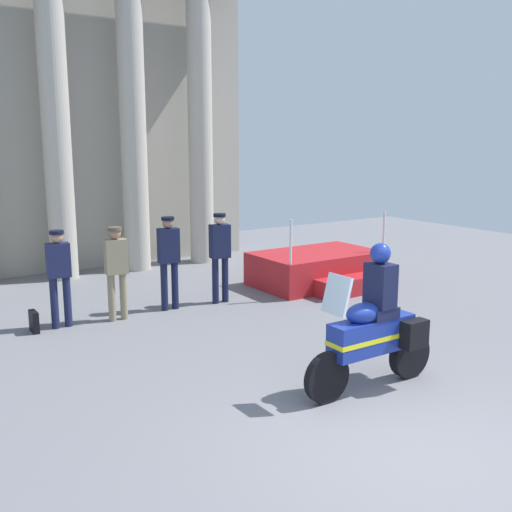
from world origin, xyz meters
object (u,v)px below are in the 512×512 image
officer_in_row_2 (169,255)px  officer_in_row_1 (116,266)px  officer_in_row_3 (220,250)px  motorcycle_with_rider (376,329)px  briefcase_on_ground (34,322)px  reviewing_stand (318,269)px  officer_in_row_0 (59,271)px

officer_in_row_2 → officer_in_row_1: bearing=11.6°
officer_in_row_3 → motorcycle_with_rider: bearing=90.5°
officer_in_row_1 → officer_in_row_2: size_ratio=0.95×
officer_in_row_3 → briefcase_on_ground: size_ratio=4.91×
officer_in_row_1 → reviewing_stand: bearing=-172.9°
reviewing_stand → officer_in_row_3: size_ratio=1.54×
reviewing_stand → officer_in_row_0: (-5.62, 0.03, 0.64)m
officer_in_row_1 → briefcase_on_ground: officer_in_row_1 is taller
officer_in_row_0 → briefcase_on_ground: bearing=7.6°
reviewing_stand → officer_in_row_1: bearing=-178.8°
officer_in_row_2 → reviewing_stand: bearing=-174.3°
officer_in_row_0 → officer_in_row_1: (0.96, -0.13, -0.00)m
briefcase_on_ground → officer_in_row_2: bearing=-0.1°
officer_in_row_1 → officer_in_row_0: bearing=-1.6°
officer_in_row_1 → officer_in_row_2: officer_in_row_2 is taller
officer_in_row_1 → motorcycle_with_rider: (1.67, -4.69, -0.19)m
officer_in_row_3 → briefcase_on_ground: 3.64m
officer_in_row_0 → motorcycle_with_rider: size_ratio=0.80×
officer_in_row_0 → officer_in_row_3: 3.07m
reviewing_stand → officer_in_row_1: (-4.66, -0.09, 0.64)m
reviewing_stand → officer_in_row_0: size_ratio=1.62×
officer_in_row_3 → briefcase_on_ground: bearing=4.2°
officer_in_row_2 → briefcase_on_ground: 2.63m
officer_in_row_3 → reviewing_stand: bearing=-172.2°
reviewing_stand → motorcycle_with_rider: 5.66m
reviewing_stand → officer_in_row_3: (-2.55, -0.09, 0.69)m
motorcycle_with_rider → reviewing_stand: bearing=-122.2°
officer_in_row_3 → briefcase_on_ground: (-3.53, 0.10, -0.86)m
officer_in_row_3 → motorcycle_with_rider: (-0.44, -4.70, -0.25)m
officer_in_row_2 → officer_in_row_3: size_ratio=1.00×
officer_in_row_3 → motorcycle_with_rider: 4.72m
briefcase_on_ground → reviewing_stand: bearing=-0.2°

